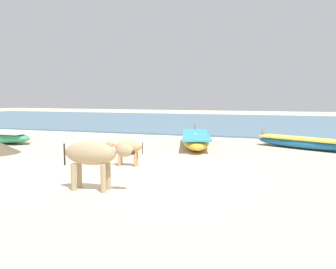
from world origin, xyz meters
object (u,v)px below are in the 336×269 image
at_px(fishing_boat_4, 305,143).
at_px(calf_near_tan, 127,148).
at_px(fishing_boat_1, 196,139).
at_px(cow_adult_dun, 93,155).

relative_size(fishing_boat_4, calf_near_tan, 3.49).
xyz_separation_m(fishing_boat_1, fishing_boat_4, (3.98, 0.69, -0.05)).
distance_m(cow_adult_dun, calf_near_tan, 2.63).
height_order(fishing_boat_4, cow_adult_dun, cow_adult_dun).
xyz_separation_m(fishing_boat_1, calf_near_tan, (-0.84, -4.40, 0.24)).
bearing_deg(calf_near_tan, cow_adult_dun, 92.83).
bearing_deg(fishing_boat_4, cow_adult_dun, 86.50).
bearing_deg(cow_adult_dun, fishing_boat_1, 82.19).
xyz_separation_m(cow_adult_dun, calf_near_tan, (-0.48, 2.58, -0.22)).
distance_m(fishing_boat_1, cow_adult_dun, 7.00).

